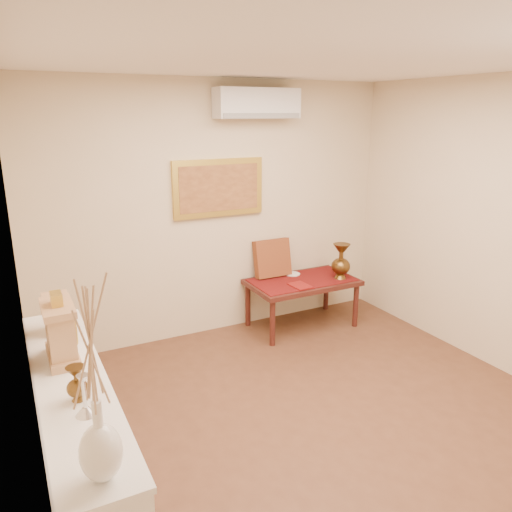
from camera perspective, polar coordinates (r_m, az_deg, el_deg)
floor at (r=4.05m, az=9.35°, el=-19.79°), size 4.50×4.50×0.00m
ceiling at (r=3.31m, az=11.62°, el=21.68°), size 4.50×4.50×0.00m
wall_back at (r=5.35m, az=-4.36°, el=5.16°), size 4.00×0.02×2.70m
wall_left at (r=2.79m, az=-24.81°, el=-6.74°), size 0.02×4.50×2.70m
white_vase at (r=1.98m, az=-18.07°, el=-13.23°), size 0.17×0.17×0.88m
candlestick at (r=2.56m, az=-19.02°, el=-14.80°), size 0.10×0.10×0.21m
brass_urn_small at (r=2.68m, az=-19.85°, el=-13.07°), size 0.11×0.11×0.24m
table_cloth at (r=5.62m, az=5.32°, el=-2.73°), size 1.14×0.59×0.01m
brass_urn_tall at (r=5.65m, az=9.70°, el=-0.17°), size 0.22×0.22×0.48m
plate at (r=5.78m, az=4.20°, el=-2.05°), size 0.17×0.17×0.01m
menu at (r=5.40m, az=5.07°, el=-3.39°), size 0.20×0.26×0.01m
cushion at (r=5.66m, az=1.87°, el=-0.24°), size 0.43×0.19×0.44m
display_ledge at (r=3.21m, az=-19.58°, el=-20.65°), size 0.37×2.02×0.98m
mantel_clock at (r=3.09m, az=-21.43°, el=-8.03°), size 0.17×0.36×0.41m
wooden_chest at (r=3.51m, az=-21.74°, el=-6.09°), size 0.16×0.21×0.24m
low_table at (r=5.64m, az=5.30°, el=-3.40°), size 1.20×0.70×0.55m
painting at (r=5.28m, az=-4.30°, el=7.77°), size 1.00×0.06×0.60m
ac_unit at (r=5.30m, az=0.12°, el=17.04°), size 0.90×0.25×0.30m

